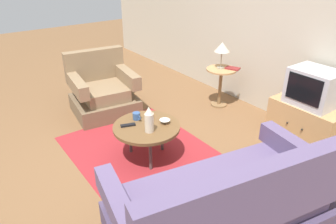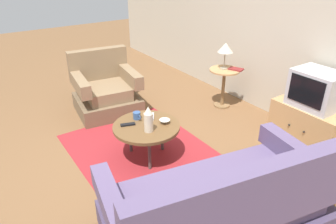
% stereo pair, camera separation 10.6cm
% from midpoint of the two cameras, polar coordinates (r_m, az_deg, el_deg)
% --- Properties ---
extents(ground_plane, '(16.00, 16.00, 0.00)m').
position_cam_midpoint_polar(ground_plane, '(3.66, -4.32, -9.18)').
color(ground_plane, brown).
extents(back_wall, '(9.00, 0.12, 2.70)m').
position_cam_midpoint_polar(back_wall, '(4.59, 20.14, 15.34)').
color(back_wall, '#BCB29E').
rests_on(back_wall, ground).
extents(area_rug, '(2.15, 1.51, 0.00)m').
position_cam_midpoint_polar(area_rug, '(3.75, -4.55, -8.15)').
color(area_rug, maroon).
rests_on(area_rug, ground).
extents(armchair, '(0.93, 0.98, 0.88)m').
position_cam_midpoint_polar(armchair, '(4.78, -12.45, 3.51)').
color(armchair, brown).
rests_on(armchair, ground).
extents(couch, '(1.32, 2.01, 0.95)m').
position_cam_midpoint_polar(couch, '(2.72, 9.35, -16.65)').
color(couch, '#4B3E5C').
rests_on(couch, ground).
extents(coffee_table, '(0.76, 0.76, 0.43)m').
position_cam_midpoint_polar(coffee_table, '(3.54, -4.77, -2.94)').
color(coffee_table, brown).
rests_on(coffee_table, ground).
extents(side_table, '(0.45, 0.45, 0.60)m').
position_cam_midpoint_polar(side_table, '(4.86, 8.96, 5.86)').
color(side_table, tan).
rests_on(side_table, ground).
extents(tv_stand, '(0.85, 0.51, 0.50)m').
position_cam_midpoint_polar(tv_stand, '(4.29, 23.19, -1.70)').
color(tv_stand, tan).
rests_on(tv_stand, ground).
extents(television, '(0.54, 0.43, 0.44)m').
position_cam_midpoint_polar(television, '(4.10, 24.35, 4.12)').
color(television, '#B7B7BC').
rests_on(television, tv_stand).
extents(table_lamp, '(0.23, 0.23, 0.40)m').
position_cam_midpoint_polar(table_lamp, '(4.73, 9.19, 11.48)').
color(table_lamp, '#9E937A').
rests_on(table_lamp, side_table).
extents(vase, '(0.10, 0.10, 0.29)m').
position_cam_midpoint_polar(vase, '(3.34, -4.37, -1.44)').
color(vase, beige).
rests_on(vase, coffee_table).
extents(mug, '(0.13, 0.09, 0.08)m').
position_cam_midpoint_polar(mug, '(3.65, -6.56, -0.74)').
color(mug, '#335184').
rests_on(mug, coffee_table).
extents(bowl, '(0.12, 0.12, 0.05)m').
position_cam_midpoint_polar(bowl, '(3.55, -1.44, -1.76)').
color(bowl, silver).
rests_on(bowl, coffee_table).
extents(tv_remote_dark, '(0.10, 0.17, 0.02)m').
position_cam_midpoint_polar(tv_remote_dark, '(3.54, -8.16, -2.39)').
color(tv_remote_dark, black).
rests_on(tv_remote_dark, coffee_table).
extents(tv_remote_silver, '(0.17, 0.13, 0.02)m').
position_cam_midpoint_polar(tv_remote_silver, '(3.69, -3.84, -0.86)').
color(tv_remote_silver, '#B2B2B7').
rests_on(tv_remote_silver, coffee_table).
extents(book, '(0.24, 0.21, 0.02)m').
position_cam_midpoint_polar(book, '(4.82, 11.08, 7.81)').
color(book, maroon).
rests_on(book, side_table).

